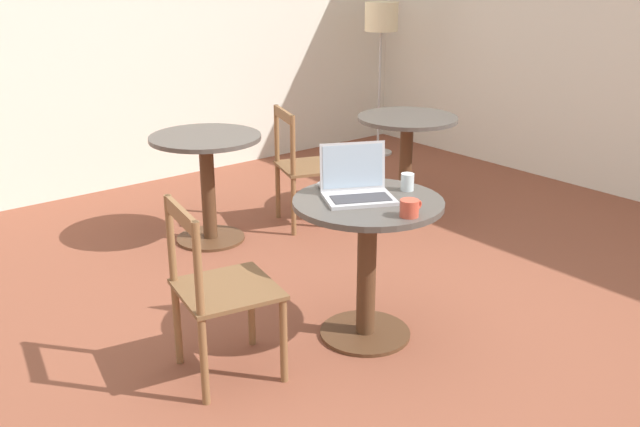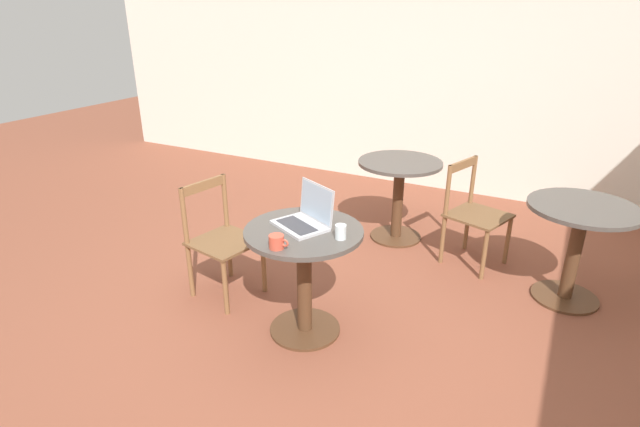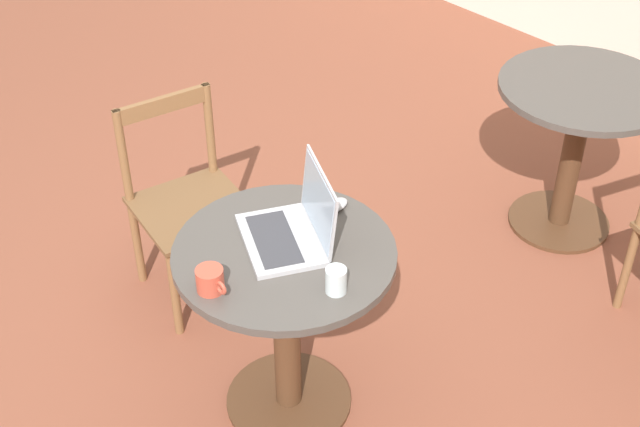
% 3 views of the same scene
% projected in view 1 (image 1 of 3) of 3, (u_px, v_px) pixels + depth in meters
% --- Properties ---
extents(ground_plane, '(16.00, 16.00, 0.00)m').
position_uv_depth(ground_plane, '(361.00, 336.00, 3.72)').
color(ground_plane, brown).
extents(wall_back, '(9.40, 0.06, 2.70)m').
position_uv_depth(wall_back, '(92.00, 26.00, 5.63)').
color(wall_back, silver).
rests_on(wall_back, ground_plane).
extents(cafe_table_near, '(0.75, 0.75, 0.75)m').
position_uv_depth(cafe_table_near, '(367.00, 241.00, 3.56)').
color(cafe_table_near, '#51331E').
rests_on(cafe_table_near, ground_plane).
extents(cafe_table_mid, '(0.75, 0.75, 0.75)m').
position_uv_depth(cafe_table_mid, '(406.00, 145.00, 5.37)').
color(cafe_table_mid, '#51331E').
rests_on(cafe_table_mid, ground_plane).
extents(cafe_table_far, '(0.75, 0.75, 0.75)m').
position_uv_depth(cafe_table_far, '(207.00, 167.00, 4.81)').
color(cafe_table_far, '#51331E').
rests_on(cafe_table_far, ground_plane).
extents(chair_near_left, '(0.51, 0.51, 0.86)m').
position_uv_depth(chair_near_left, '(218.00, 291.00, 3.24)').
color(chair_near_left, brown).
rests_on(chair_near_left, ground_plane).
extents(chair_mid_left, '(0.55, 0.55, 0.86)m').
position_uv_depth(chair_mid_left, '(304.00, 167.00, 5.14)').
color(chair_mid_left, brown).
rests_on(chair_mid_left, ground_plane).
extents(floor_lamp, '(0.31, 0.31, 1.47)m').
position_uv_depth(floor_lamp, '(381.00, 27.00, 6.75)').
color(floor_lamp, '#B7B7B7').
rests_on(floor_lamp, ground_plane).
extents(laptop, '(0.42, 0.39, 0.26)m').
position_uv_depth(laptop, '(357.00, 188.00, 3.50)').
color(laptop, '#B7B7BC').
rests_on(laptop, cafe_table_near).
extents(mouse, '(0.06, 0.10, 0.03)m').
position_uv_depth(mouse, '(324.00, 185.00, 3.66)').
color(mouse, '#B7B7BC').
rests_on(mouse, cafe_table_near).
extents(mug, '(0.12, 0.09, 0.08)m').
position_uv_depth(mug, '(410.00, 208.00, 3.25)').
color(mug, '#C64C38').
rests_on(mug, cafe_table_near).
extents(drinking_glass, '(0.07, 0.07, 0.09)m').
position_uv_depth(drinking_glass, '(407.00, 182.00, 3.61)').
color(drinking_glass, silver).
rests_on(drinking_glass, cafe_table_near).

